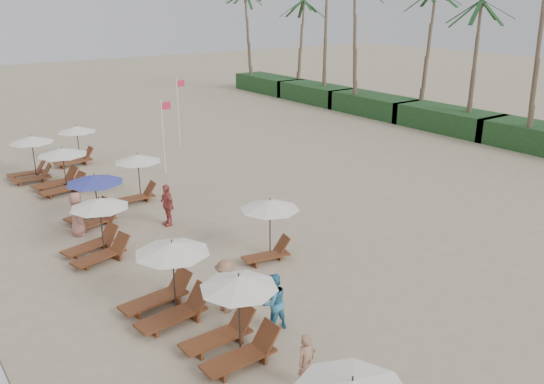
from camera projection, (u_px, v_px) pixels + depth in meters
ground at (386, 298)px, 18.32m from camera, size 160.00×160.00×0.00m
shrub_hedge at (448, 119)px, 41.38m from camera, size 3.20×53.00×1.60m
lounger_station_1 at (231, 321)px, 15.04m from camera, size 2.61×2.15×2.32m
lounger_station_2 at (165, 283)px, 16.98m from camera, size 2.81×2.31×2.37m
lounger_station_3 at (95, 230)px, 20.86m from camera, size 2.64×2.34×2.28m
lounger_station_4 at (92, 198)px, 24.01m from camera, size 2.66×2.44×2.15m
lounger_station_5 at (59, 171)px, 28.11m from camera, size 2.86×2.45×2.19m
lounger_station_6 at (29, 158)px, 29.81m from camera, size 2.62×2.30×2.38m
inland_station_0 at (269, 221)px, 20.68m from camera, size 2.56×2.24×2.22m
inland_station_1 at (136, 173)px, 26.67m from camera, size 2.65×2.24×2.22m
inland_station_2 at (75, 143)px, 32.61m from camera, size 2.81×2.24×2.22m
beachgoer_near at (307, 362)px, 13.86m from camera, size 0.55×0.38×1.48m
beachgoer_mid_a at (273, 302)px, 16.31m from camera, size 0.90×0.71×1.77m
beachgoer_mid_b at (226, 286)px, 17.28m from camera, size 0.80×1.19×1.72m
beachgoer_far_a at (167, 205)px, 23.93m from camera, size 0.46×1.07×1.83m
beachgoer_far_b at (77, 214)px, 22.90m from camera, size 0.70×0.97×1.84m
flag_pole_near at (164, 132)px, 30.71m from camera, size 0.59×0.08×4.14m
flag_pole_far at (179, 109)px, 36.38m from camera, size 0.60×0.08×4.48m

